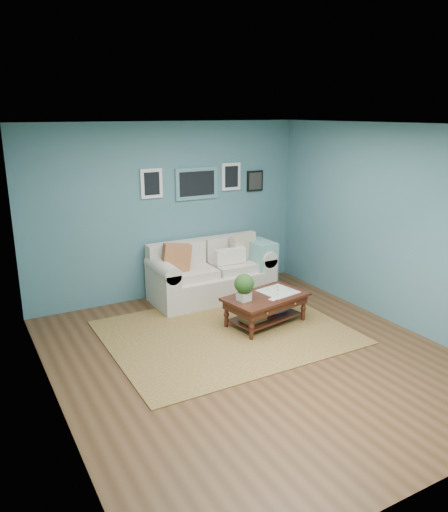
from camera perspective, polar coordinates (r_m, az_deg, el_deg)
room_shell at (r=5.68m, az=3.38°, el=1.11°), size 5.00×5.02×2.70m
area_rug at (r=6.72m, az=0.26°, el=-8.70°), size 3.07×2.45×0.01m
loveseat at (r=7.85m, az=-0.99°, el=-1.84°), size 1.94×0.88×0.99m
coffee_table at (r=6.83m, az=4.39°, el=-5.17°), size 1.23×0.85×0.79m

